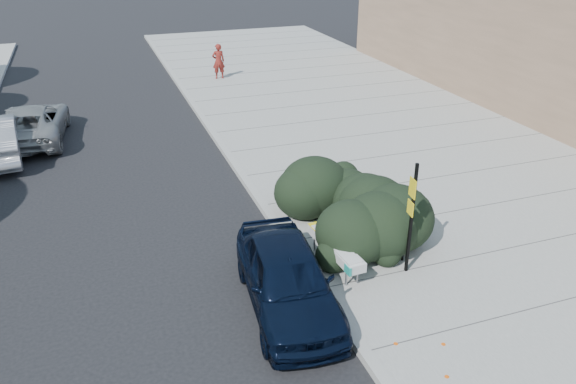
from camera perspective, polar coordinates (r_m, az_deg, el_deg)
The scene contains 10 objects.
ground at distance 11.86m, azimuth 3.44°, elevation -10.35°, with size 120.00×120.00×0.00m, color black.
sidewalk_near at distance 18.08m, azimuth 13.75°, elevation 2.60°, with size 11.20×50.00×0.15m, color gray.
curb_near at distance 15.88m, azimuth -3.55°, elevation 0.02°, with size 0.22×50.00×0.17m, color #9E9E99.
bench at distance 12.25m, azimuth 4.82°, elevation -5.58°, with size 0.53×2.03×0.60m.
bike_rack at distance 12.86m, azimuth 11.32°, elevation -4.18°, with size 0.16×0.59×0.86m.
sign_post at distance 11.83m, azimuth 12.42°, elevation -2.01°, with size 0.11×0.29×2.52m.
hedge at distance 13.85m, azimuth 5.27°, elevation -0.02°, with size 2.19×4.39×1.65m, color black.
sedan_navy at distance 11.13m, azimuth -0.06°, elevation -8.72°, with size 1.61×4.00×1.36m, color black.
suv_silver at distance 21.61m, azimuth -24.52°, elevation 6.41°, with size 2.11×4.58×1.27m, color gray.
pedestrian at distance 27.50m, azimuth -7.08°, elevation 13.05°, with size 0.60×0.39×1.64m, color maroon.
Camera 1 is at (-3.87, -8.75, 7.01)m, focal length 35.00 mm.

